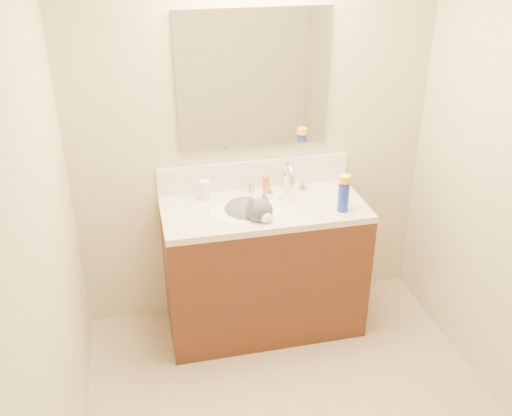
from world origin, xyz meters
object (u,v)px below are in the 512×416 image
basin (245,221)px  faucet (288,181)px  cat (248,216)px  spray_can (343,197)px  vanity_cabinet (264,270)px  amber_bottle (266,183)px  silver_jar (251,189)px  pill_bottle (205,190)px

basin → faucet: size_ratio=1.61×
cat → spray_can: bearing=-35.0°
vanity_cabinet → cat: 0.43m
vanity_cabinet → amber_bottle: 0.54m
vanity_cabinet → faucet: size_ratio=4.29×
silver_jar → amber_bottle: amber_bottle is taller
cat → pill_bottle: cat is taller
cat → silver_jar: cat is taller
amber_bottle → vanity_cabinet: bearing=-107.2°
pill_bottle → spray_can: spray_can is taller
basin → silver_jar: size_ratio=8.09×
silver_jar → spray_can: spray_can is taller
vanity_cabinet → basin: size_ratio=2.67×
amber_bottle → spray_can: size_ratio=0.58×
vanity_cabinet → silver_jar: 0.52m
silver_jar → cat: bearing=-105.9°
faucet → silver_jar: (-0.22, 0.05, -0.06)m
basin → amber_bottle: amber_bottle is taller
faucet → spray_can: (0.25, -0.29, 0.00)m
basin → pill_bottle: size_ratio=3.75×
cat → amber_bottle: 0.30m
amber_bottle → spray_can: bearing=-44.1°
cat → pill_bottle: (-0.22, 0.21, 0.09)m
faucet → amber_bottle: faucet is taller
spray_can → silver_jar: bearing=143.5°
cat → silver_jar: size_ratio=7.67×
cat → amber_bottle: cat is taller
basin → spray_can: (0.55, -0.13, 0.16)m
basin → silver_jar: (0.08, 0.22, 0.10)m
vanity_cabinet → cat: bearing=-160.4°
silver_jar → pill_bottle: bearing=-175.9°
faucet → spray_can: size_ratio=1.62×
faucet → silver_jar: bearing=166.4°
faucet → pill_bottle: 0.51m
cat → basin: bearing=139.0°
faucet → amber_bottle: (-0.12, 0.06, -0.04)m
basin → faucet: (0.30, 0.17, 0.16)m
basin → silver_jar: 0.25m
faucet → amber_bottle: 0.14m
faucet → silver_jar: faucet is taller
pill_bottle → spray_can: 0.82m
pill_bottle → silver_jar: (0.29, 0.02, -0.03)m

